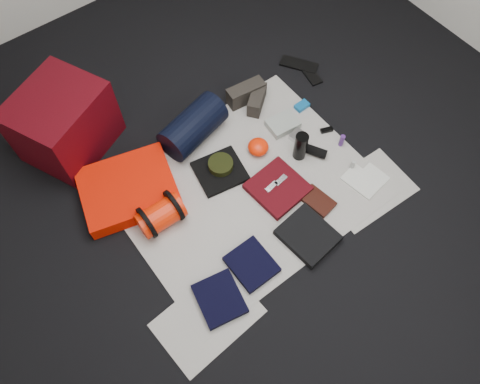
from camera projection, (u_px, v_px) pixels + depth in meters
floor at (245, 190)px, 3.14m from camera, size 4.50×4.50×0.02m
newspaper_mat at (245, 189)px, 3.13m from camera, size 1.60×1.30×0.01m
newspaper_sheet_front_left at (208, 318)px, 2.72m from camera, size 0.61×0.44×0.00m
newspaper_sheet_front_right at (368, 189)px, 3.13m from camera, size 0.60×0.43×0.00m
red_cabinet at (64, 123)px, 3.10m from camera, size 0.72×0.68×0.48m
sleeping_pad at (128, 189)px, 3.06m from camera, size 0.71×0.63×0.11m
stuff_sack at (161, 215)px, 2.94m from camera, size 0.30×0.18×0.17m
sack_strap_left at (147, 223)px, 2.89m from camera, size 0.02×0.22×0.22m
sack_strap_right at (174, 205)px, 2.95m from camera, size 0.03×0.22×0.22m
navy_duffel at (193, 126)px, 3.22m from camera, size 0.52×0.35×0.25m
boonie_brim at (221, 169)px, 3.20m from camera, size 0.30×0.30×0.01m
boonie_crown at (221, 166)px, 3.16m from camera, size 0.17×0.17×0.07m
hiking_boot_left at (257, 99)px, 3.41m from camera, size 0.25×0.23×0.12m
hiking_boot_right at (246, 93)px, 3.43m from camera, size 0.29×0.14×0.14m
flip_flop_left at (299, 64)px, 3.65m from camera, size 0.25×0.30×0.02m
flip_flop_right at (310, 73)px, 3.61m from camera, size 0.13×0.25×0.01m
trousers_navy_a at (220, 299)px, 2.75m from camera, size 0.30×0.33×0.04m
trousers_navy_b at (252, 264)px, 2.85m from camera, size 0.24×0.28×0.04m
trousers_charcoal at (308, 235)px, 2.94m from camera, size 0.32×0.36×0.05m
black_tshirt at (220, 171)px, 3.17m from camera, size 0.37×0.35×0.03m
red_shirt at (278, 188)px, 3.10m from camera, size 0.36×0.36×0.04m
orange_stuff_sack at (258, 147)px, 3.23m from camera, size 0.17×0.17×0.10m
first_aid_pouch at (283, 124)px, 3.35m from camera, size 0.23×0.18×0.05m
water_bottle at (301, 146)px, 3.15m from camera, size 0.09×0.09×0.22m
speaker at (314, 151)px, 3.23m from camera, size 0.14×0.18×0.07m
compact_camera at (296, 135)px, 3.31m from camera, size 0.11×0.08×0.04m
cyan_case at (302, 106)px, 3.44m from camera, size 0.11×0.07×0.03m
toiletry_purple at (342, 141)px, 3.25m from camera, size 0.04×0.04×0.10m
toiletry_clear at (353, 165)px, 3.17m from camera, size 0.04×0.04×0.08m
paperback_book at (318, 201)px, 3.07m from camera, size 0.17×0.23×0.03m
map_booklet at (362, 181)px, 3.15m from camera, size 0.20×0.26×0.01m
map_printout at (374, 176)px, 3.17m from camera, size 0.16×0.19×0.01m
sunglasses at (327, 130)px, 3.34m from camera, size 0.10×0.07×0.02m
key_cluster at (219, 314)px, 2.72m from camera, size 0.08×0.08×0.01m
tape_roll at (220, 164)px, 3.16m from camera, size 0.05×0.05×0.03m
energy_bar_a at (272, 187)px, 3.07m from camera, size 0.10×0.05×0.01m
energy_bar_b at (281, 180)px, 3.10m from camera, size 0.10×0.05×0.01m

